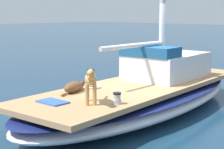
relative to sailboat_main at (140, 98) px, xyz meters
name	(u,v)px	position (x,y,z in m)	size (l,w,h in m)	color
ground_plane	(140,112)	(0.00, 0.00, -0.34)	(120.00, 120.00, 0.00)	navy
sailboat_main	(140,98)	(0.00, 0.00, 0.00)	(2.87, 7.35, 0.66)	white
cabin_house	(166,64)	(-0.06, 1.12, 0.67)	(1.51, 2.29, 0.84)	silver
dog_brown	(74,87)	(-0.53, -1.59, 0.43)	(0.44, 0.93, 0.22)	brown
dog_tan	(91,81)	(0.43, -2.07, 0.75)	(0.72, 0.73, 0.70)	tan
deck_winch	(117,99)	(0.81, -1.78, 0.42)	(0.16, 0.16, 0.21)	#B7B7BC
coiled_rope	(94,87)	(-0.51, -1.02, 0.35)	(0.32, 0.32, 0.04)	beige
deck_towel	(53,102)	(-0.13, -2.49, 0.34)	(0.56, 0.36, 0.03)	blue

